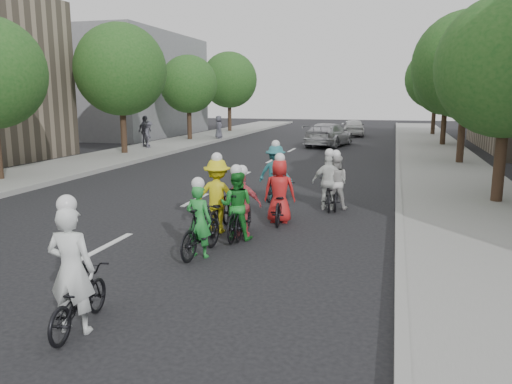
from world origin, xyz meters
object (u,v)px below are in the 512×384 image
at_px(cyclist_5, 200,228).
at_px(cyclist_2, 218,203).
at_px(follow_car_trail, 354,127).
at_px(spectator_0, 148,134).
at_px(spectator_1, 145,131).
at_px(cyclist_1, 237,210).
at_px(cyclist_0, 75,287).
at_px(follow_car_lead, 329,135).
at_px(cyclist_7, 276,177).
at_px(cyclist_4, 280,198).
at_px(cyclist_8, 329,188).
at_px(cyclist_6, 335,188).
at_px(spectator_2, 219,127).
at_px(cyclist_3, 243,211).

bearing_deg(cyclist_5, cyclist_2, -75.80).
bearing_deg(follow_car_trail, spectator_0, 46.90).
bearing_deg(spectator_1, cyclist_1, -135.64).
xyz_separation_m(cyclist_0, follow_car_lead, (0.05, 26.44, 0.12)).
height_order(cyclist_7, spectator_0, cyclist_7).
bearing_deg(cyclist_4, follow_car_lead, -92.27).
relative_size(cyclist_5, follow_car_trail, 0.43).
xyz_separation_m(cyclist_0, cyclist_5, (0.43, 3.48, -0.04)).
bearing_deg(spectator_1, cyclist_5, -138.45).
bearing_deg(cyclist_8, spectator_1, -53.67).
relative_size(cyclist_2, spectator_0, 1.20).
relative_size(cyclist_6, spectator_2, 1.04).
relative_size(cyclist_7, cyclist_8, 1.08).
distance_m(cyclist_1, follow_car_trail, 30.53).
xyz_separation_m(cyclist_2, cyclist_5, (0.27, -1.80, -0.12)).
relative_size(cyclist_2, cyclist_6, 1.12).
height_order(cyclist_1, spectator_0, spectator_0).
xyz_separation_m(cyclist_1, spectator_0, (-10.67, 16.36, 0.30)).
height_order(cyclist_1, follow_car_lead, cyclist_1).
bearing_deg(cyclist_0, follow_car_trail, -98.82).
distance_m(cyclist_2, cyclist_6, 4.02).
bearing_deg(follow_car_lead, cyclist_7, 102.18).
xyz_separation_m(cyclist_4, cyclist_7, (-0.71, 2.53, 0.12)).
distance_m(cyclist_4, follow_car_trail, 28.82).
bearing_deg(cyclist_7, spectator_1, -37.23).
relative_size(cyclist_2, cyclist_8, 1.09).
distance_m(cyclist_6, cyclist_7, 1.98).
height_order(cyclist_7, follow_car_trail, cyclist_7).
xyz_separation_m(cyclist_2, cyclist_3, (0.69, -0.26, -0.08)).
relative_size(cyclist_2, cyclist_7, 1.01).
distance_m(cyclist_1, spectator_2, 25.07).
bearing_deg(cyclist_4, cyclist_8, -125.30).
distance_m(cyclist_6, spectator_2, 22.46).
bearing_deg(follow_car_lead, cyclist_8, 107.50).
relative_size(cyclist_1, cyclist_3, 1.05).
distance_m(cyclist_0, spectator_2, 29.46).
xyz_separation_m(cyclist_0, cyclist_4, (1.35, 6.59, -0.00)).
height_order(cyclist_4, cyclist_6, cyclist_4).
bearing_deg(cyclist_4, spectator_2, -72.64).
bearing_deg(cyclist_8, cyclist_1, 58.22).
relative_size(cyclist_0, spectator_1, 1.02).
bearing_deg(cyclist_4, cyclist_5, 67.37).
distance_m(cyclist_2, spectator_2, 24.48).
xyz_separation_m(follow_car_lead, spectator_0, (-9.96, -5.21, 0.20)).
height_order(cyclist_1, cyclist_8, cyclist_8).
bearing_deg(follow_car_lead, cyclist_0, 100.09).
bearing_deg(spectator_1, follow_car_trail, -28.99).
bearing_deg(cyclist_1, follow_car_trail, -93.30).
xyz_separation_m(cyclist_6, spectator_1, (-12.97, 13.28, 0.49)).
xyz_separation_m(cyclist_8, follow_car_trail, (-1.45, 27.01, 0.09)).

